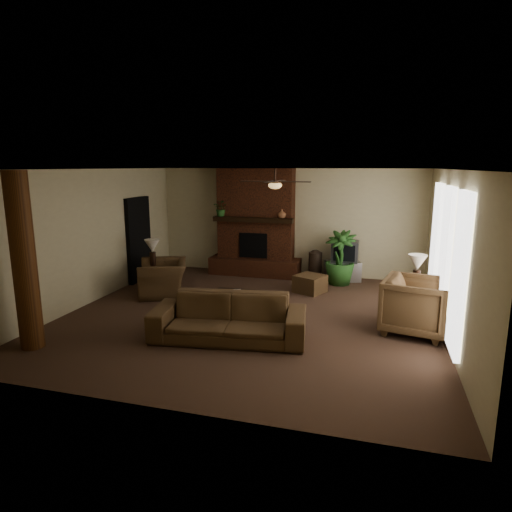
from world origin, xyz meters
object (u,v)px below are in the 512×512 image
(coffee_table, at_px, (242,297))
(floor_plant, at_px, (339,269))
(tv_stand, at_px, (342,271))
(floor_vase, at_px, (315,263))
(ottoman, at_px, (310,284))
(armchair_right, at_px, (416,303))
(side_table_left, at_px, (154,278))
(armchair_left, at_px, (163,272))
(log_column, at_px, (24,262))
(side_table_right, at_px, (415,301))
(lamp_right, at_px, (417,265))
(lamp_left, at_px, (152,248))
(sofa, at_px, (228,311))

(coffee_table, xyz_separation_m, floor_plant, (1.62, 2.83, -0.00))
(tv_stand, distance_m, floor_vase, 0.72)
(ottoman, bearing_deg, coffee_table, -118.18)
(armchair_right, bearing_deg, side_table_left, 90.12)
(armchair_left, bearing_deg, log_column, -36.16)
(log_column, distance_m, side_table_right, 6.97)
(side_table_right, xyz_separation_m, lamp_right, (-0.01, -0.02, 0.73))
(coffee_table, distance_m, side_table_left, 2.76)
(log_column, xyz_separation_m, ottoman, (3.83, 4.28, -1.20))
(log_column, relative_size, tv_stand, 3.29)
(ottoman, xyz_separation_m, lamp_right, (2.20, -1.00, 0.80))
(floor_vase, xyz_separation_m, side_table_left, (-3.49, -2.02, -0.16))
(floor_vase, bearing_deg, lamp_left, -150.27)
(tv_stand, height_order, floor_plant, floor_plant)
(floor_vase, bearing_deg, sofa, -100.89)
(armchair_left, distance_m, armchair_right, 5.39)
(sofa, xyz_separation_m, ottoman, (0.89, 3.13, -0.30))
(side_table_left, bearing_deg, lamp_left, 138.37)
(side_table_right, bearing_deg, log_column, -151.29)
(log_column, bearing_deg, floor_plant, 49.64)
(side_table_left, distance_m, lamp_right, 5.79)
(tv_stand, relative_size, floor_vase, 1.10)
(coffee_table, distance_m, lamp_right, 3.42)
(coffee_table, relative_size, floor_vase, 1.56)
(side_table_left, bearing_deg, coffee_table, -24.23)
(tv_stand, height_order, side_table_right, side_table_right)
(armchair_right, relative_size, side_table_left, 1.97)
(floor_vase, bearing_deg, tv_stand, 3.50)
(ottoman, height_order, floor_plant, floor_plant)
(lamp_left, bearing_deg, sofa, -41.33)
(armchair_left, height_order, tv_stand, armchair_left)
(armchair_left, distance_m, lamp_right, 5.39)
(armchair_left, height_order, ottoman, armchair_left)
(floor_vase, relative_size, lamp_right, 1.18)
(floor_plant, bearing_deg, lamp_right, -49.82)
(sofa, distance_m, armchair_right, 3.24)
(lamp_right, bearing_deg, tv_stand, 124.58)
(sofa, bearing_deg, side_table_left, 130.88)
(ottoman, bearing_deg, lamp_right, -24.53)
(coffee_table, height_order, side_table_left, side_table_left)
(armchair_right, bearing_deg, side_table_right, 8.33)
(armchair_left, relative_size, side_table_right, 2.13)
(coffee_table, xyz_separation_m, lamp_right, (3.23, 0.92, 0.63))
(sofa, height_order, tv_stand, sofa)
(log_column, bearing_deg, coffee_table, 40.15)
(log_column, height_order, lamp_right, log_column)
(side_table_right, bearing_deg, lamp_right, -104.46)
(log_column, height_order, side_table_right, log_column)
(armchair_right, xyz_separation_m, side_table_left, (-5.68, 1.20, -0.27))
(log_column, xyz_separation_m, armchair_left, (0.66, 3.23, -0.89))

